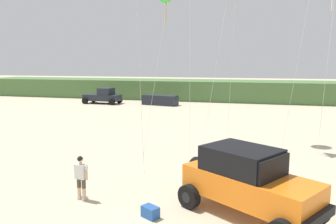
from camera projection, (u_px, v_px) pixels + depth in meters
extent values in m
cube|color=#4C703D|center=(283.00, 91.00, 43.81)|extent=(90.00, 7.71, 2.65)
cube|color=orange|center=(249.00, 187.00, 10.83)|extent=(4.70, 3.92, 0.90)
cube|color=orange|center=(298.00, 190.00, 9.57)|extent=(1.84, 2.02, 0.12)
cube|color=black|center=(241.00, 159.00, 10.97)|extent=(2.89, 2.72, 0.80)
cube|color=black|center=(274.00, 169.00, 10.09)|extent=(0.98, 1.46, 0.72)
cube|color=black|center=(319.00, 218.00, 9.20)|extent=(1.14, 1.63, 0.28)
cylinder|color=black|center=(197.00, 167.00, 12.52)|extent=(0.67, 0.81, 0.77)
cylinder|color=black|center=(316.00, 212.00, 10.32)|extent=(0.87, 0.70, 0.84)
cylinder|color=black|center=(316.00, 212.00, 10.32)|extent=(0.49, 0.47, 0.38)
cylinder|color=black|center=(226.00, 182.00, 12.89)|extent=(0.87, 0.70, 0.84)
cylinder|color=black|center=(226.00, 182.00, 12.89)|extent=(0.49, 0.47, 0.38)
cylinder|color=black|center=(189.00, 196.00, 11.52)|extent=(0.87, 0.70, 0.84)
cylinder|color=black|center=(189.00, 196.00, 11.52)|extent=(0.49, 0.47, 0.38)
cylinder|color=#DBB28E|center=(79.00, 193.00, 12.30)|extent=(0.14, 0.14, 0.49)
cylinder|color=#4C4233|center=(79.00, 183.00, 12.24)|extent=(0.15, 0.15, 0.36)
cube|color=silver|center=(80.00, 197.00, 12.37)|extent=(0.15, 0.27, 0.10)
cylinder|color=#DBB28E|center=(84.00, 194.00, 12.21)|extent=(0.14, 0.14, 0.49)
cylinder|color=#4C4233|center=(84.00, 183.00, 12.15)|extent=(0.15, 0.15, 0.36)
cube|color=silver|center=(85.00, 198.00, 12.28)|extent=(0.15, 0.27, 0.10)
cube|color=silver|center=(81.00, 171.00, 12.13)|extent=(0.44, 0.32, 0.54)
cylinder|color=#DBB28E|center=(75.00, 171.00, 12.24)|extent=(0.09, 0.09, 0.56)
cylinder|color=silver|center=(75.00, 166.00, 12.21)|extent=(0.11, 0.11, 0.16)
cylinder|color=#DBB28E|center=(86.00, 172.00, 12.03)|extent=(0.09, 0.09, 0.56)
cylinder|color=silver|center=(86.00, 167.00, 12.00)|extent=(0.11, 0.11, 0.16)
cylinder|color=#DBB28E|center=(81.00, 163.00, 12.09)|extent=(0.10, 0.10, 0.08)
sphere|color=#DBB28E|center=(80.00, 159.00, 12.07)|extent=(0.21, 0.21, 0.21)
sphere|color=black|center=(80.00, 159.00, 12.05)|extent=(0.21, 0.21, 0.21)
cube|color=#23519E|center=(150.00, 212.00, 10.83)|extent=(0.66, 0.59, 0.38)
cube|color=#1E232D|center=(102.00, 98.00, 41.49)|extent=(4.68, 2.10, 0.76)
cube|color=#1E232D|center=(106.00, 91.00, 41.21)|extent=(1.68, 1.87, 0.84)
cylinder|color=black|center=(119.00, 100.00, 41.98)|extent=(0.77, 0.29, 0.76)
cylinder|color=black|center=(112.00, 102.00, 40.00)|extent=(0.77, 0.29, 0.76)
cylinder|color=black|center=(94.00, 99.00, 43.10)|extent=(0.77, 0.29, 0.76)
cylinder|color=black|center=(85.00, 101.00, 41.12)|extent=(0.77, 0.29, 0.76)
cube|color=#1E232D|center=(160.00, 100.00, 40.13)|extent=(4.44, 2.44, 1.20)
cylinder|color=silver|center=(233.00, 33.00, 18.33)|extent=(0.21, 2.46, 13.26)
cylinder|color=silver|center=(222.00, 31.00, 18.83)|extent=(1.29, 5.41, 13.52)
cylinder|color=white|center=(332.00, 2.00, 19.88)|extent=(0.05, 0.06, 1.02)
cylinder|color=silver|center=(327.00, 68.00, 18.77)|extent=(1.06, 3.76, 9.36)
cylinder|color=silver|center=(136.00, 8.00, 15.33)|extent=(1.50, 2.45, 15.03)
cylinder|color=orange|center=(166.00, 12.00, 20.91)|extent=(0.05, 0.28, 1.36)
cylinder|color=silver|center=(157.00, 70.00, 18.98)|extent=(0.02, 5.08, 9.12)
cylinder|color=silver|center=(190.00, 54.00, 16.83)|extent=(1.10, 4.85, 10.91)
cylinder|color=silver|center=(307.00, 13.00, 16.38)|extent=(2.10, 2.78, 14.88)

